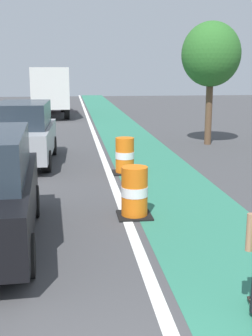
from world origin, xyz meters
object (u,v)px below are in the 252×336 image
object	(u,v)px
traffic_barrel_mid	(125,156)
delivery_truck_down_block	(49,89)
traffic_barrel_front	(134,192)
street_tree_sidewalk	(211,55)
parked_suv_second	(24,133)

from	to	relation	value
traffic_barrel_mid	delivery_truck_down_block	world-z (taller)	delivery_truck_down_block
traffic_barrel_front	traffic_barrel_mid	distance (m)	4.05
delivery_truck_down_block	street_tree_sidewalk	world-z (taller)	street_tree_sidewalk
traffic_barrel_mid	delivery_truck_down_block	distance (m)	17.72
traffic_barrel_front	street_tree_sidewalk	world-z (taller)	street_tree_sidewalk
traffic_barrel_mid	street_tree_sidewalk	size ratio (longest dim) A/B	0.22
traffic_barrel_front	delivery_truck_down_block	world-z (taller)	delivery_truck_down_block
delivery_truck_down_block	street_tree_sidewalk	size ratio (longest dim) A/B	1.55
parked_suv_second	traffic_barrel_mid	size ratio (longest dim) A/B	4.26
street_tree_sidewalk	parked_suv_second	bearing A→B (deg)	-157.91
traffic_barrel_mid	street_tree_sidewalk	world-z (taller)	street_tree_sidewalk
parked_suv_second	delivery_truck_down_block	xyz separation A→B (m)	(0.15, 15.53, 0.81)
parked_suv_second	street_tree_sidewalk	distance (m)	8.28
traffic_barrel_front	street_tree_sidewalk	distance (m)	10.39
parked_suv_second	delivery_truck_down_block	size ratio (longest dim) A/B	0.60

